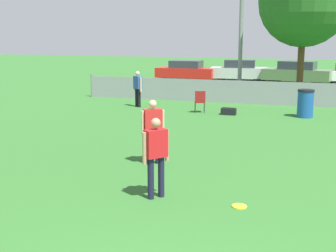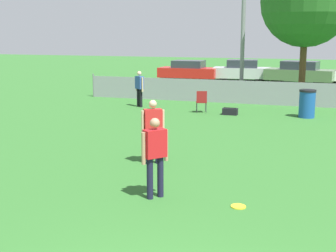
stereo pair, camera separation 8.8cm
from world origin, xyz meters
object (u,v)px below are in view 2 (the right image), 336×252
at_px(folding_chair_sideline, 202,100).
at_px(gear_bag_sideline, 230,111).
at_px(trash_bin, 307,104).
at_px(tree_near_pole, 306,2).
at_px(frisbee_disc, 238,206).
at_px(player_defender_red, 153,127).
at_px(parked_car_olive, 300,72).
at_px(player_thrower_red, 155,152).
at_px(spectator_in_blue, 139,86).
at_px(parked_car_silver, 242,71).
at_px(parked_car_red, 189,71).

height_order(folding_chair_sideline, gear_bag_sideline, folding_chair_sideline).
bearing_deg(trash_bin, folding_chair_sideline, -176.96).
bearing_deg(tree_near_pole, frisbee_disc, -91.23).
bearing_deg(player_defender_red, parked_car_olive, 48.30).
relative_size(player_thrower_red, parked_car_olive, 0.35).
bearing_deg(trash_bin, tree_near_pole, 95.81).
xyz_separation_m(player_thrower_red, frisbee_disc, (1.70, 0.01, -0.95)).
relative_size(spectator_in_blue, parked_car_silver, 0.38).
height_order(player_defender_red, spectator_in_blue, player_defender_red).
bearing_deg(player_thrower_red, gear_bag_sideline, 41.83).
distance_m(spectator_in_blue, gear_bag_sideline, 4.48).
relative_size(player_thrower_red, folding_chair_sideline, 1.77).
distance_m(player_defender_red, parked_car_silver, 22.36).
bearing_deg(spectator_in_blue, parked_car_red, -47.76).
xyz_separation_m(gear_bag_sideline, parked_car_olive, (1.95, 13.88, 0.58)).
height_order(player_thrower_red, gear_bag_sideline, player_thrower_red).
xyz_separation_m(player_thrower_red, trash_bin, (2.50, 10.65, -0.40)).
bearing_deg(frisbee_disc, trash_bin, 85.73).
xyz_separation_m(tree_near_pole, frisbee_disc, (-0.33, -15.23, -4.76)).
relative_size(player_thrower_red, frisbee_disc, 5.68).
bearing_deg(trash_bin, player_thrower_red, -103.19).
distance_m(player_thrower_red, gear_bag_sideline, 10.35).
xyz_separation_m(player_thrower_red, spectator_in_blue, (-4.85, 11.10, -0.02)).
xyz_separation_m(parked_car_red, parked_car_olive, (7.74, 0.16, 0.05)).
bearing_deg(player_thrower_red, player_defender_red, 60.43).
xyz_separation_m(folding_chair_sideline, trash_bin, (4.26, 0.23, 0.03)).
bearing_deg(parked_car_red, parked_car_silver, 9.67).
relative_size(player_defender_red, parked_car_olive, 0.35).
bearing_deg(spectator_in_blue, player_thrower_red, 149.48).
distance_m(spectator_in_blue, parked_car_red, 13.01).
bearing_deg(trash_bin, parked_car_silver, 109.70).
bearing_deg(frisbee_disc, tree_near_pole, 88.77).
height_order(spectator_in_blue, trash_bin, spectator_in_blue).
height_order(spectator_in_blue, folding_chair_sideline, spectator_in_blue).
distance_m(frisbee_disc, trash_bin, 10.68).
bearing_deg(spectator_in_blue, parked_car_silver, -63.89).
bearing_deg(player_defender_red, parked_car_red, 68.42).
distance_m(gear_bag_sideline, parked_car_red, 14.90).
distance_m(tree_near_pole, player_defender_red, 13.74).
height_order(parked_car_red, parked_car_silver, parked_car_silver).
xyz_separation_m(tree_near_pole, parked_car_olive, (-0.59, 8.94, -4.05)).
height_order(spectator_in_blue, parked_car_silver, spectator_in_blue).
distance_m(folding_chair_sideline, parked_car_olive, 14.13).
bearing_deg(trash_bin, parked_car_red, 123.34).
distance_m(spectator_in_blue, parked_car_silver, 13.77).
height_order(tree_near_pole, player_thrower_red, tree_near_pole).
distance_m(player_defender_red, spectator_in_blue, 9.57).
xyz_separation_m(tree_near_pole, trash_bin, (0.47, -4.59, -4.21)).
distance_m(frisbee_disc, folding_chair_sideline, 10.99).
bearing_deg(player_defender_red, frisbee_disc, -77.34).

